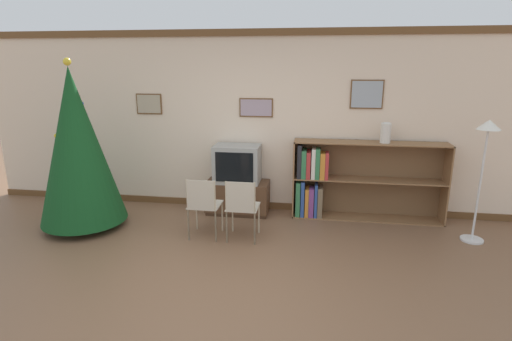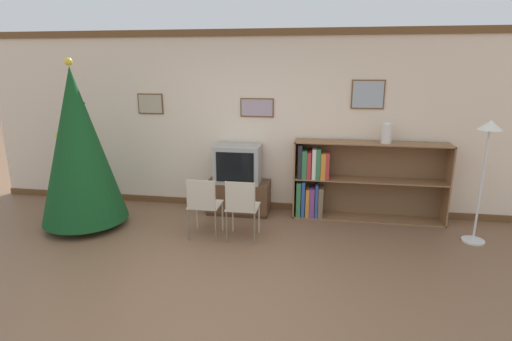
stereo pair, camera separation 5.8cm
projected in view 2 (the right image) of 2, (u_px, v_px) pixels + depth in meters
ground_plane at (216, 293)px, 3.98m from camera, size 24.00×24.00×0.00m
wall_back at (257, 123)px, 6.05m from camera, size 8.75×0.11×2.70m
christmas_tree at (78, 146)px, 5.37m from camera, size 1.14×1.14×2.29m
tv_console at (238, 197)px, 6.09m from camera, size 0.94×0.46×0.49m
television at (238, 164)px, 5.95m from camera, size 0.68×0.44×0.56m
folding_chair_left at (203, 204)px, 5.13m from camera, size 0.40×0.40×0.82m
folding_chair_right at (242, 206)px, 5.05m from camera, size 0.40×0.40×0.82m
bookshelf at (340, 181)px, 5.83m from camera, size 2.16×0.36×1.15m
vase at (387, 133)px, 5.52m from camera, size 0.14×0.14×0.29m
standing_lamp at (487, 150)px, 4.83m from camera, size 0.28×0.28×1.57m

